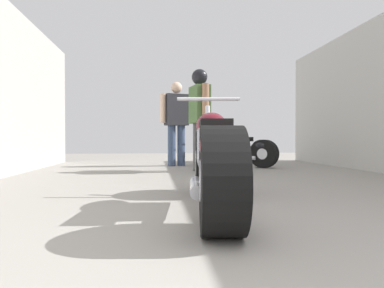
# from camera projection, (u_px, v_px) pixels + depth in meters

# --- Properties ---
(ground_plane) EXTENTS (17.82, 17.82, 0.00)m
(ground_plane) POSITION_uv_depth(u_px,v_px,m) (213.00, 181.00, 4.41)
(ground_plane) COLOR gray
(motorcycle_maroon_cruiser) EXTENTS (0.64, 2.14, 1.00)m
(motorcycle_maroon_cruiser) POSITION_uv_depth(u_px,v_px,m) (213.00, 159.00, 2.62)
(motorcycle_maroon_cruiser) COLOR black
(motorcycle_maroon_cruiser) RESTS_ON ground_plane
(motorcycle_black_naked) EXTENTS (1.51, 1.35, 0.86)m
(motorcycle_black_naked) POSITION_uv_depth(u_px,v_px,m) (237.00, 149.00, 6.83)
(motorcycle_black_naked) COLOR black
(motorcycle_black_naked) RESTS_ON ground_plane
(mechanic_in_blue) EXTENTS (0.72, 0.38, 1.79)m
(mechanic_in_blue) POSITION_uv_depth(u_px,v_px,m) (176.00, 118.00, 6.96)
(mechanic_in_blue) COLOR #384766
(mechanic_in_blue) RESTS_ON ground_plane
(mechanic_with_helmet) EXTENTS (0.35, 0.71, 1.81)m
(mechanic_with_helmet) POSITION_uv_depth(u_px,v_px,m) (200.00, 110.00, 5.78)
(mechanic_with_helmet) COLOR #4C4C4C
(mechanic_with_helmet) RESTS_ON ground_plane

